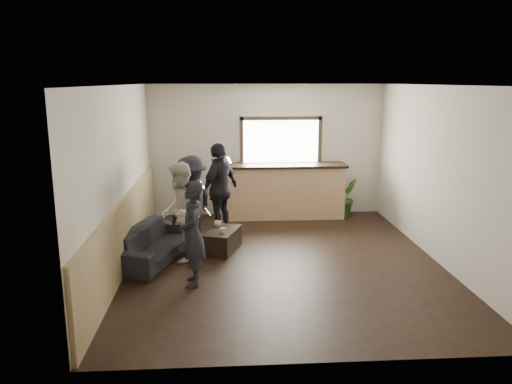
{
  "coord_description": "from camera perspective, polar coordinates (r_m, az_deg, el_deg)",
  "views": [
    {
      "loc": [
        -0.93,
        -7.61,
        2.87
      ],
      "look_at": [
        -0.4,
        0.4,
        1.07
      ],
      "focal_mm": 35.0,
      "sensor_mm": 36.0,
      "label": 1
    }
  ],
  "objects": [
    {
      "name": "bar_counter",
      "position": [
        10.62,
        2.94,
        0.51
      ],
      "size": [
        2.7,
        0.68,
        2.13
      ],
      "color": "tan",
      "rests_on": "ground"
    },
    {
      "name": "person_b",
      "position": [
        8.09,
        -8.68,
        -2.3
      ],
      "size": [
        0.63,
        0.8,
        1.61
      ],
      "rotation": [
        0.0,
        0.0,
        -1.54
      ],
      "color": "beige",
      "rests_on": "ground"
    },
    {
      "name": "person_d",
      "position": [
        9.36,
        -4.17,
        0.3
      ],
      "size": [
        0.94,
        1.08,
        1.75
      ],
      "rotation": [
        0.0,
        0.0,
        -2.18
      ],
      "color": "black",
      "rests_on": "ground"
    },
    {
      "name": "room_shell",
      "position": [
        7.74,
        -2.31,
        2.21
      ],
      "size": [
        5.01,
        6.01,
        2.8
      ],
      "color": "silver",
      "rests_on": "ground"
    },
    {
      "name": "person_a",
      "position": [
        7.11,
        -7.27,
        -4.74
      ],
      "size": [
        0.47,
        0.58,
        1.51
      ],
      "rotation": [
        0.0,
        0.0,
        -1.47
      ],
      "color": "black",
      "rests_on": "ground"
    },
    {
      "name": "person_c",
      "position": [
        8.77,
        -7.38,
        -1.08
      ],
      "size": [
        1.04,
        1.2,
        1.61
      ],
      "rotation": [
        0.0,
        0.0,
        -2.1
      ],
      "color": "black",
      "rests_on": "ground"
    },
    {
      "name": "cup_a",
      "position": [
        8.79,
        -4.4,
        -3.62
      ],
      "size": [
        0.13,
        0.13,
        0.09
      ],
      "primitive_type": "imported",
      "rotation": [
        0.0,
        0.0,
        0.06
      ],
      "color": "silver",
      "rests_on": "coffee_table"
    },
    {
      "name": "potted_plant",
      "position": [
        10.87,
        10.31,
        -0.58
      ],
      "size": [
        0.57,
        0.52,
        0.84
      ],
      "primitive_type": "imported",
      "rotation": [
        0.0,
        0.0,
        0.37
      ],
      "color": "#2D6623",
      "rests_on": "ground"
    },
    {
      "name": "coffee_table",
      "position": [
        8.63,
        -3.87,
        -5.52
      ],
      "size": [
        0.7,
        0.93,
        0.37
      ],
      "primitive_type": "cube",
      "rotation": [
        0.0,
        0.0,
        -0.34
      ],
      "color": "black",
      "rests_on": "ground"
    },
    {
      "name": "cup_b",
      "position": [
        8.41,
        -3.82,
        -4.41
      ],
      "size": [
        0.1,
        0.1,
        0.09
      ],
      "primitive_type": "imported",
      "rotation": [
        0.0,
        0.0,
        1.72
      ],
      "color": "silver",
      "rests_on": "coffee_table"
    },
    {
      "name": "sofa",
      "position": [
        8.34,
        -11.62,
        -5.74
      ],
      "size": [
        1.27,
        2.02,
        0.55
      ],
      "primitive_type": "imported",
      "rotation": [
        0.0,
        0.0,
        1.27
      ],
      "color": "black",
      "rests_on": "ground"
    },
    {
      "name": "ground",
      "position": [
        8.19,
        3.0,
        -7.89
      ],
      "size": [
        5.0,
        6.0,
        0.01
      ],
      "primitive_type": "cube",
      "color": "black"
    }
  ]
}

